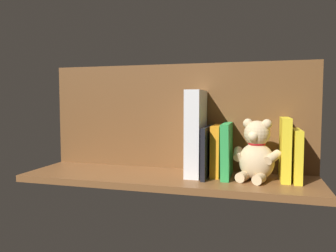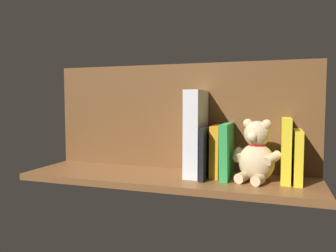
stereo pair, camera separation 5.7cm
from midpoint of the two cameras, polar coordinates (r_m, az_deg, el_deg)
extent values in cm
cube|color=brown|center=(112.16, 1.46, -9.10)|extent=(98.57, 29.09, 2.20)
cube|color=brown|center=(121.07, 3.20, 1.64)|extent=(98.57, 1.50, 38.58)
cube|color=yellow|center=(109.52, 23.09, -4.87)|extent=(2.43, 15.13, 16.14)
cube|color=yellow|center=(109.32, 21.32, -3.87)|extent=(2.86, 14.54, 19.79)
ellipsoid|color=#D1B284|center=(107.12, 16.68, -6.09)|extent=(13.85, 13.12, 11.79)
sphere|color=#D1B284|center=(105.91, 16.78, -1.32)|extent=(8.11, 8.11, 8.11)
sphere|color=#D1B284|center=(104.64, 18.37, 0.25)|extent=(3.13, 3.13, 3.13)
sphere|color=#D1B284|center=(106.79, 15.29, 0.39)|extent=(3.13, 3.13, 3.13)
sphere|color=beige|center=(102.77, 16.09, -1.81)|extent=(3.13, 3.13, 3.13)
cylinder|color=#D1B284|center=(103.57, 19.32, -5.34)|extent=(5.79, 6.24, 4.36)
cylinder|color=#D1B284|center=(107.53, 13.62, -4.87)|extent=(2.87, 5.84, 4.36)
cylinder|color=#D1B284|center=(102.48, 17.02, -9.03)|extent=(4.40, 5.20, 3.13)
cylinder|color=#D1B284|center=(104.39, 14.26, -8.73)|extent=(4.40, 5.20, 3.13)
torus|color=red|center=(106.26, 16.74, -3.05)|extent=(6.84, 6.84, 0.92)
cube|color=green|center=(109.05, 11.73, -4.23)|extent=(2.93, 16.63, 17.79)
cube|color=orange|center=(111.21, 10.03, -4.25)|extent=(2.89, 13.29, 16.96)
cube|color=black|center=(109.37, 8.31, -4.46)|extent=(1.45, 18.08, 16.61)
cube|color=white|center=(110.29, 6.40, -1.22)|extent=(4.91, 16.05, 28.64)
camera|label=1|loc=(0.03, -88.52, 0.11)|focal=34.88mm
camera|label=2|loc=(0.03, 91.48, -0.11)|focal=34.88mm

